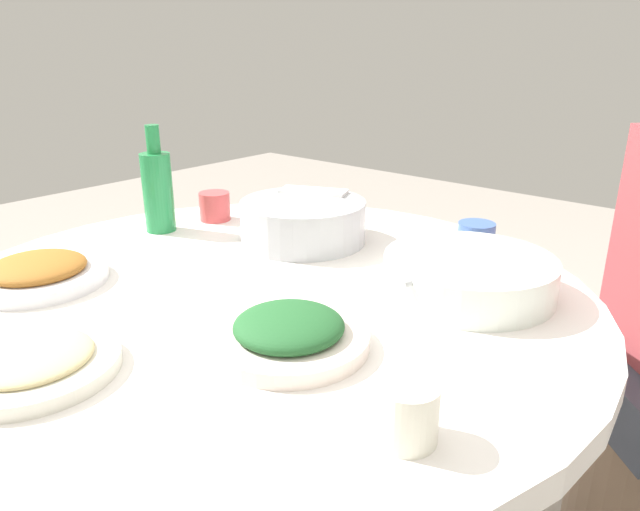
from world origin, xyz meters
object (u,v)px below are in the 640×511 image
at_px(round_dining_table, 261,366).
at_px(soup_bowl, 469,277).
at_px(dish_noodles, 31,362).
at_px(rice_bowl, 303,220).
at_px(green_bottle, 158,189).
at_px(dish_stirfry, 38,272).
at_px(tea_cup_near, 476,236).
at_px(tea_cup_side, 406,412).
at_px(dish_greens, 289,333).
at_px(tea_cup_far, 215,206).

distance_m(round_dining_table, soup_bowl, 0.41).
height_order(soup_bowl, dish_noodles, soup_bowl).
distance_m(rice_bowl, green_bottle, 0.34).
bearing_deg(soup_bowl, round_dining_table, -52.74).
bearing_deg(green_bottle, dish_stirfry, 16.17).
distance_m(soup_bowl, tea_cup_near, 0.25).
distance_m(round_dining_table, tea_cup_side, 0.50).
bearing_deg(rice_bowl, green_bottle, -62.92).
bearing_deg(soup_bowl, tea_cup_side, 18.25).
relative_size(rice_bowl, tea_cup_near, 3.52).
bearing_deg(dish_greens, dish_noodles, -37.93).
bearing_deg(dish_stirfry, green_bottle, -163.83).
distance_m(soup_bowl, tea_cup_far, 0.68).
distance_m(tea_cup_near, tea_cup_side, 0.68).
height_order(round_dining_table, tea_cup_near, tea_cup_near).
distance_m(dish_stirfry, tea_cup_near, 0.86).
relative_size(soup_bowl, dish_stirfry, 1.32).
bearing_deg(round_dining_table, rice_bowl, -154.97).
distance_m(dish_greens, tea_cup_side, 0.25).
height_order(dish_stirfry, tea_cup_near, tea_cup_near).
xyz_separation_m(dish_stirfry, tea_cup_far, (-0.47, -0.07, 0.01)).
distance_m(green_bottle, tea_cup_side, 0.89).
distance_m(dish_stirfry, green_bottle, 0.35).
height_order(tea_cup_near, tea_cup_side, tea_cup_side).
bearing_deg(tea_cup_far, rice_bowl, 93.84).
bearing_deg(tea_cup_near, dish_stirfry, -36.69).
bearing_deg(soup_bowl, dish_stirfry, -53.14).
xyz_separation_m(round_dining_table, tea_cup_far, (-0.23, -0.39, 0.19)).
height_order(round_dining_table, tea_cup_far, tea_cup_far).
xyz_separation_m(green_bottle, tea_cup_near, (-0.36, 0.61, -0.07)).
xyz_separation_m(soup_bowl, dish_greens, (0.34, -0.11, -0.01)).
height_order(green_bottle, tea_cup_side, green_bottle).
distance_m(tea_cup_near, tea_cup_far, 0.62).
distance_m(soup_bowl, dish_stirfry, 0.77).
relative_size(rice_bowl, dish_noodles, 1.19).
xyz_separation_m(rice_bowl, dish_stirfry, (0.49, -0.21, -0.03)).
height_order(dish_stirfry, tea_cup_far, tea_cup_far).
height_order(rice_bowl, soup_bowl, rice_bowl).
height_order(dish_greens, tea_cup_far, tea_cup_far).
xyz_separation_m(dish_stirfry, green_bottle, (-0.33, -0.10, 0.08)).
xyz_separation_m(dish_greens, dish_noodles, (0.27, -0.21, -0.01)).
bearing_deg(tea_cup_side, dish_stirfry, -85.97).
distance_m(soup_bowl, dish_noodles, 0.69).
distance_m(green_bottle, tea_cup_far, 0.15).
bearing_deg(dish_greens, rice_bowl, -140.45).
bearing_deg(round_dining_table, tea_cup_near, 156.99).
height_order(rice_bowl, tea_cup_far, rice_bowl).
relative_size(dish_greens, tea_cup_side, 3.25).
xyz_separation_m(dish_greens, green_bottle, (-0.21, -0.61, 0.08)).
distance_m(rice_bowl, tea_cup_near, 0.37).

